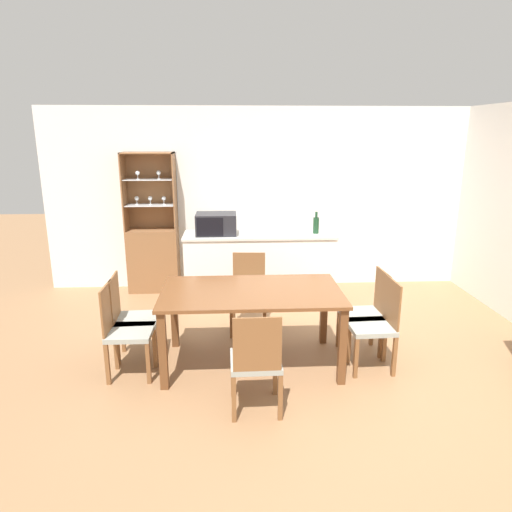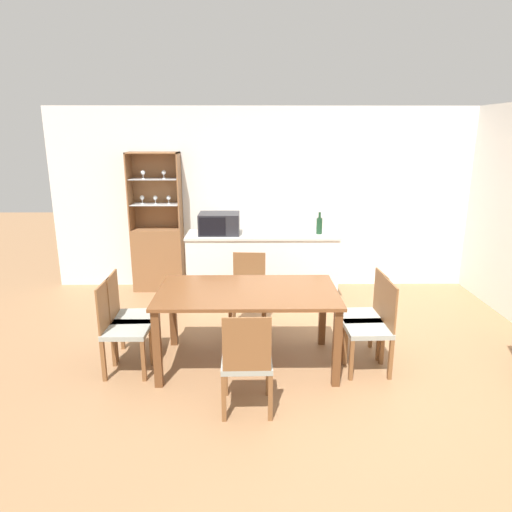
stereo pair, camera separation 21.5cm
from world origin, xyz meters
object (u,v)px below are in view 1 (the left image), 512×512
Objects in this scene: dining_chair_side_left_near at (125,330)px; dining_chair_side_right_near at (375,325)px; dining_chair_side_left_far at (132,318)px; dining_chair_side_right_far at (367,313)px; dining_chair_head_near at (256,362)px; dining_table at (251,300)px; display_cabinet at (153,250)px; microwave at (216,224)px; wine_bottle at (316,225)px; dining_chair_head_far at (249,293)px.

dining_chair_side_right_near is at bearing 90.50° from dining_chair_side_left_near.
dining_chair_side_left_far is 2.34m from dining_chair_side_right_far.
dining_table is at bearing 89.10° from dining_chair_head_near.
display_cabinet is 1.14m from microwave.
display_cabinet is 6.82× the size of wine_bottle.
dining_chair_head_far is 1.00× the size of dining_chair_head_near.
wine_bottle is (-0.25, 1.87, 0.60)m from dining_chair_side_right_near.
dining_chair_head_near is 1.70× the size of microwave.
dining_chair_side_left_near is (-1.17, -0.14, -0.22)m from dining_table.
dining_chair_side_right_far is (-0.00, 0.29, 0.00)m from dining_chair_side_right_near.
dining_chair_side_right_near is 1.00× the size of dining_chair_side_left_far.
dining_chair_side_left_far is at bearing 81.27° from dining_chair_side_right_near.
wine_bottle reaches higher than dining_chair_side_right_far.
display_cabinet is 2.21× the size of dining_chair_side_left_near.
display_cabinet reaches higher than dining_chair_side_right_near.
dining_chair_head_far and dining_chair_head_near have the same top height.
dining_chair_side_right_near reaches higher than dining_table.
dining_chair_side_right_near and dining_chair_head_near have the same top height.
dining_table is 1.94× the size of dining_chair_side_left_far.
dining_chair_side_left_far is at bearing -142.85° from wine_bottle.
dining_chair_side_left_near is 2.86m from wine_bottle.
dining_table is 1.20m from dining_chair_side_left_near.
dining_chair_side_left_near is at bearing -2.78° from dining_chair_side_left_far.
display_cabinet is 2.11m from dining_chair_side_left_far.
wine_bottle reaches higher than dining_chair_head_far.
dining_chair_head_near is at bearing 61.28° from dining_chair_side_left_near.
display_cabinet is at bearing 112.08° from dining_chair_head_near.
dining_chair_head_near is at bearing 117.46° from dining_chair_side_right_near.
dining_chair_side_right_far is 3.08× the size of wine_bottle.
dining_chair_head_near and dining_chair_side_left_far have the same top height.
wine_bottle reaches higher than dining_chair_side_right_near.
dining_chair_side_left_far is 3.08× the size of wine_bottle.
display_cabinet is at bearing 119.92° from dining_table.
dining_chair_side_right_far is (1.16, -0.65, 0.00)m from dining_chair_head_far.
dining_chair_side_right_near is at bearing -82.46° from wine_bottle.
dining_chair_head_far is 1.00× the size of dining_chair_side_left_far.
dining_chair_side_right_near and dining_chair_side_right_far have the same top height.
dining_chair_side_right_near and dining_chair_head_far have the same top height.
dining_chair_side_right_far is at bearing 7.12° from dining_table.
wine_bottle is at bearing 5.74° from dining_chair_side_right_near.
dining_chair_head_near is at bearing 126.32° from dining_chair_side_right_far.
wine_bottle is (1.30, -0.02, -0.02)m from microwave.
dining_chair_head_far is at bearing 129.22° from dining_chair_side_left_near.
dining_table is 1.94× the size of dining_chair_head_far.
dining_chair_side_left_far and dining_chair_side_right_far have the same top height.
microwave is 1.30m from wine_bottle.
dining_chair_side_left_far is at bearing 140.29° from dining_chair_head_near.
dining_chair_side_right_far is 2.31m from microwave.
dining_chair_side_left_near is 2.14m from microwave.
dining_chair_side_left_near is 3.08× the size of wine_bottle.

